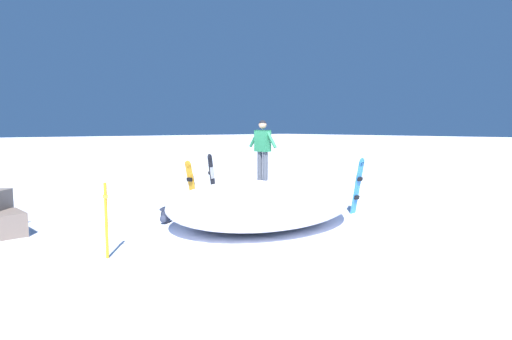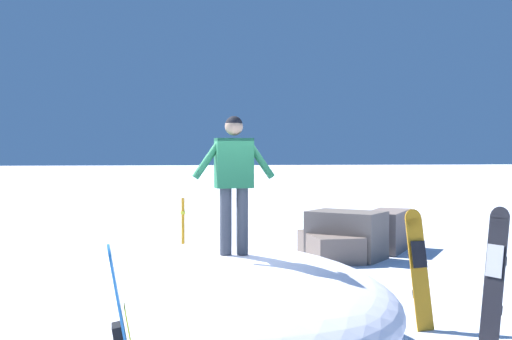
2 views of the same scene
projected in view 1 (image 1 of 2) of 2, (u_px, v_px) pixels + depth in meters
The scene contains 8 objects.
ground at pixel (267, 226), 11.14m from camera, with size 240.00×240.00×0.00m, color white.
snow_mound at pixel (262, 203), 11.32m from camera, with size 5.46×4.22×1.16m, color white.
snowboarder_standing at pixel (263, 145), 11.43m from camera, with size 1.00×0.26×1.64m.
snowboard_primary_upright at pixel (191, 185), 13.06m from camera, with size 0.33×0.39×1.60m.
snowboard_secondary_upright at pixel (358, 185), 12.57m from camera, with size 0.32×0.29×1.71m.
snowboard_tertiary_upright at pixel (212, 178), 14.15m from camera, with size 0.33×0.34×1.72m.
backpack_near at pixel (166, 215), 11.41m from camera, with size 0.50×0.57×0.44m.
trail_marker_pole at pixel (106, 219), 8.29m from camera, with size 0.10×0.10×1.52m.
Camera 1 is at (-8.08, 7.37, 2.59)m, focal length 29.49 mm.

